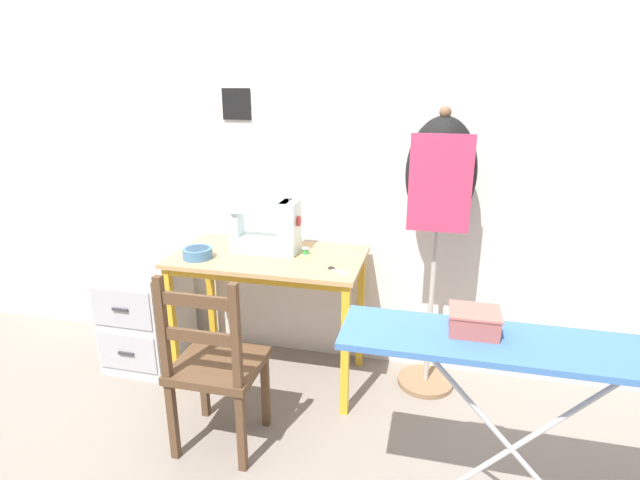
{
  "coord_description": "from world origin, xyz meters",
  "views": [
    {
      "loc": [
        0.9,
        -2.19,
        1.71
      ],
      "look_at": [
        0.31,
        0.26,
        0.89
      ],
      "focal_mm": 28.0,
      "sensor_mm": 36.0,
      "label": 1
    }
  ],
  "objects_px": {
    "thread_spool_near_machine": "(306,251)",
    "ironing_board": "(525,356)",
    "filing_cabinet": "(147,313)",
    "scissors": "(335,270)",
    "wooden_chair": "(215,367)",
    "sewing_machine": "(270,228)",
    "fabric_bowl": "(198,253)",
    "storage_box": "(474,321)",
    "dress_form": "(440,187)"
  },
  "relations": [
    {
      "from": "thread_spool_near_machine",
      "to": "ironing_board",
      "type": "xyz_separation_m",
      "value": [
        1.03,
        -0.91,
        0.01
      ]
    },
    {
      "from": "filing_cabinet",
      "to": "ironing_board",
      "type": "bearing_deg",
      "value": -22.68
    },
    {
      "from": "scissors",
      "to": "wooden_chair",
      "type": "xyz_separation_m",
      "value": [
        -0.46,
        -0.49,
        -0.34
      ]
    },
    {
      "from": "sewing_machine",
      "to": "fabric_bowl",
      "type": "bearing_deg",
      "value": -149.31
    },
    {
      "from": "ironing_board",
      "to": "sewing_machine",
      "type": "bearing_deg",
      "value": 143.39
    },
    {
      "from": "thread_spool_near_machine",
      "to": "wooden_chair",
      "type": "xyz_separation_m",
      "value": [
        -0.25,
        -0.68,
        -0.36
      ]
    },
    {
      "from": "fabric_bowl",
      "to": "scissors",
      "type": "relative_size",
      "value": 1.24
    },
    {
      "from": "filing_cabinet",
      "to": "ironing_board",
      "type": "xyz_separation_m",
      "value": [
        2.04,
        -0.85,
        0.48
      ]
    },
    {
      "from": "scissors",
      "to": "ironing_board",
      "type": "relative_size",
      "value": 0.1
    },
    {
      "from": "thread_spool_near_machine",
      "to": "filing_cabinet",
      "type": "distance_m",
      "value": 1.12
    },
    {
      "from": "fabric_bowl",
      "to": "scissors",
      "type": "xyz_separation_m",
      "value": [
        0.77,
        -0.0,
        -0.03
      ]
    },
    {
      "from": "sewing_machine",
      "to": "thread_spool_near_machine",
      "type": "xyz_separation_m",
      "value": [
        0.21,
        -0.01,
        -0.12
      ]
    },
    {
      "from": "ironing_board",
      "to": "thread_spool_near_machine",
      "type": "bearing_deg",
      "value": 138.49
    },
    {
      "from": "thread_spool_near_machine",
      "to": "storage_box",
      "type": "xyz_separation_m",
      "value": [
        0.85,
        -0.87,
        0.1
      ]
    },
    {
      "from": "dress_form",
      "to": "ironing_board",
      "type": "bearing_deg",
      "value": -71.71
    },
    {
      "from": "fabric_bowl",
      "to": "thread_spool_near_machine",
      "type": "bearing_deg",
      "value": 19.24
    },
    {
      "from": "scissors",
      "to": "dress_form",
      "type": "xyz_separation_m",
      "value": [
        0.49,
        0.26,
        0.4
      ]
    },
    {
      "from": "scissors",
      "to": "wooden_chair",
      "type": "height_order",
      "value": "wooden_chair"
    },
    {
      "from": "ironing_board",
      "to": "scissors",
      "type": "bearing_deg",
      "value": 138.83
    },
    {
      "from": "fabric_bowl",
      "to": "storage_box",
      "type": "relative_size",
      "value": 0.91
    },
    {
      "from": "sewing_machine",
      "to": "thread_spool_near_machine",
      "type": "height_order",
      "value": "sewing_machine"
    },
    {
      "from": "thread_spool_near_machine",
      "to": "storage_box",
      "type": "relative_size",
      "value": 0.25
    },
    {
      "from": "scissors",
      "to": "thread_spool_near_machine",
      "type": "bearing_deg",
      "value": 137.22
    },
    {
      "from": "wooden_chair",
      "to": "filing_cabinet",
      "type": "xyz_separation_m",
      "value": [
        -0.76,
        0.63,
        -0.11
      ]
    },
    {
      "from": "fabric_bowl",
      "to": "wooden_chair",
      "type": "relative_size",
      "value": 0.17
    },
    {
      "from": "storage_box",
      "to": "dress_form",
      "type": "bearing_deg",
      "value": 99.06
    },
    {
      "from": "sewing_machine",
      "to": "storage_box",
      "type": "bearing_deg",
      "value": -39.59
    },
    {
      "from": "wooden_chair",
      "to": "storage_box",
      "type": "xyz_separation_m",
      "value": [
        1.11,
        -0.19,
        0.46
      ]
    },
    {
      "from": "wooden_chair",
      "to": "ironing_board",
      "type": "bearing_deg",
      "value": -10.01
    },
    {
      "from": "filing_cabinet",
      "to": "ironing_board",
      "type": "distance_m",
      "value": 2.26
    },
    {
      "from": "scissors",
      "to": "wooden_chair",
      "type": "distance_m",
      "value": 0.75
    },
    {
      "from": "sewing_machine",
      "to": "wooden_chair",
      "type": "bearing_deg",
      "value": -93.45
    },
    {
      "from": "scissors",
      "to": "thread_spool_near_machine",
      "type": "relative_size",
      "value": 2.97
    },
    {
      "from": "storage_box",
      "to": "sewing_machine",
      "type": "bearing_deg",
      "value": 140.41
    },
    {
      "from": "filing_cabinet",
      "to": "dress_form",
      "type": "xyz_separation_m",
      "value": [
        1.71,
        0.13,
        0.85
      ]
    },
    {
      "from": "fabric_bowl",
      "to": "filing_cabinet",
      "type": "relative_size",
      "value": 0.25
    },
    {
      "from": "dress_form",
      "to": "storage_box",
      "type": "relative_size",
      "value": 8.95
    },
    {
      "from": "wooden_chair",
      "to": "ironing_board",
      "type": "relative_size",
      "value": 0.73
    },
    {
      "from": "dress_form",
      "to": "wooden_chair",
      "type": "bearing_deg",
      "value": -141.8
    },
    {
      "from": "dress_form",
      "to": "ironing_board",
      "type": "xyz_separation_m",
      "value": [
        0.32,
        -0.98,
        -0.37
      ]
    },
    {
      "from": "sewing_machine",
      "to": "ironing_board",
      "type": "bearing_deg",
      "value": -36.61
    },
    {
      "from": "wooden_chair",
      "to": "filing_cabinet",
      "type": "bearing_deg",
      "value": 140.47
    },
    {
      "from": "scissors",
      "to": "ironing_board",
      "type": "height_order",
      "value": "ironing_board"
    },
    {
      "from": "filing_cabinet",
      "to": "wooden_chair",
      "type": "bearing_deg",
      "value": -39.53
    },
    {
      "from": "scissors",
      "to": "storage_box",
      "type": "bearing_deg",
      "value": -46.38
    },
    {
      "from": "scissors",
      "to": "thread_spool_near_machine",
      "type": "xyz_separation_m",
      "value": [
        -0.21,
        0.2,
        0.02
      ]
    },
    {
      "from": "sewing_machine",
      "to": "thread_spool_near_machine",
      "type": "distance_m",
      "value": 0.24
    },
    {
      "from": "thread_spool_near_machine",
      "to": "filing_cabinet",
      "type": "xyz_separation_m",
      "value": [
        -1.01,
        -0.06,
        -0.47
      ]
    },
    {
      "from": "fabric_bowl",
      "to": "dress_form",
      "type": "height_order",
      "value": "dress_form"
    },
    {
      "from": "fabric_bowl",
      "to": "filing_cabinet",
      "type": "bearing_deg",
      "value": 163.03
    }
  ]
}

